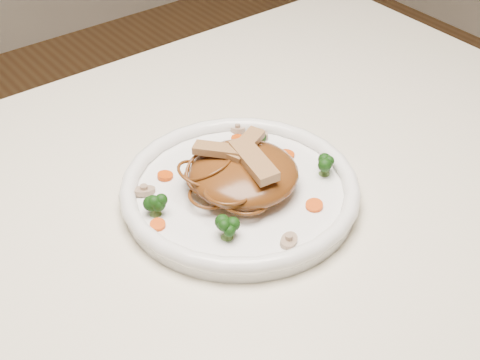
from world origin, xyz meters
TOP-DOWN VIEW (x-y plane):
  - table at (0.00, 0.00)m, footprint 1.20×0.80m
  - plate at (0.06, 0.01)m, footprint 0.36×0.36m
  - noodle_mound at (0.06, 0.01)m, footprint 0.14×0.14m
  - chicken_a at (0.08, 0.02)m, footprint 0.06×0.04m
  - chicken_b at (0.05, 0.03)m, footprint 0.05×0.06m
  - chicken_c at (0.06, -0.01)m, footprint 0.04×0.08m
  - broccoli_0 at (0.12, 0.06)m, footprint 0.03×0.03m
  - broccoli_1 at (-0.05, 0.03)m, footprint 0.03×0.03m
  - broccoli_2 at (-0.01, -0.05)m, footprint 0.04×0.04m
  - broccoli_3 at (0.16, -0.03)m, footprint 0.02×0.02m
  - carrot_0 at (0.11, 0.09)m, footprint 0.03×0.03m
  - carrot_1 at (-0.06, 0.01)m, footprint 0.02×0.02m
  - carrot_2 at (0.14, 0.02)m, footprint 0.02×0.02m
  - carrot_3 at (-0.00, 0.08)m, footprint 0.02×0.02m
  - carrot_4 at (0.10, -0.07)m, footprint 0.02×0.02m
  - mushroom_0 at (0.04, -0.10)m, footprint 0.03×0.03m
  - mushroom_1 at (0.14, 0.08)m, footprint 0.03×0.03m
  - mushroom_2 at (-0.04, 0.07)m, footprint 0.03×0.03m
  - mushroom_3 at (0.13, 0.11)m, footprint 0.03×0.03m

SIDE VIEW (x-z plane):
  - table at x=0.00m, z-range 0.28..1.03m
  - plate at x=0.06m, z-range 0.75..0.77m
  - carrot_0 at x=0.11m, z-range 0.77..0.77m
  - carrot_1 at x=-0.06m, z-range 0.77..0.77m
  - carrot_2 at x=0.14m, z-range 0.77..0.77m
  - carrot_3 at x=0.00m, z-range 0.77..0.77m
  - carrot_4 at x=0.10m, z-range 0.77..0.77m
  - mushroom_0 at x=0.04m, z-range 0.77..0.77m
  - mushroom_1 at x=0.14m, z-range 0.77..0.77m
  - mushroom_2 at x=-0.04m, z-range 0.77..0.77m
  - mushroom_3 at x=0.13m, z-range 0.77..0.77m
  - broccoli_3 at x=0.16m, z-range 0.77..0.79m
  - broccoli_1 at x=-0.05m, z-range 0.77..0.80m
  - broccoli_2 at x=-0.01m, z-range 0.77..0.80m
  - broccoli_0 at x=0.12m, z-range 0.77..0.80m
  - noodle_mound at x=0.06m, z-range 0.77..0.81m
  - chicken_a at x=0.08m, z-range 0.81..0.82m
  - chicken_b at x=0.05m, z-range 0.81..0.82m
  - chicken_c at x=0.06m, z-range 0.81..0.82m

